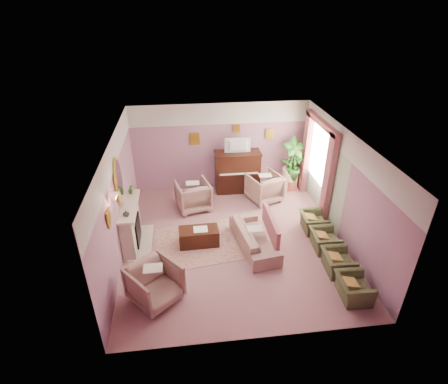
{
  "coord_description": "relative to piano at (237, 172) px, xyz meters",
  "views": [
    {
      "loc": [
        -1.14,
        -7.22,
        5.57
      ],
      "look_at": [
        -0.21,
        0.4,
        1.24
      ],
      "focal_mm": 28.0,
      "sensor_mm": 36.0,
      "label": 1
    }
  ],
  "objects": [
    {
      "name": "piano_top",
      "position": [
        0.0,
        0.0,
        0.66
      ],
      "size": [
        1.45,
        0.65,
        0.04
      ],
      "primitive_type": "cube",
      "color": "black",
      "rests_on": "piano"
    },
    {
      "name": "sconce_shade",
      "position": [
        -3.12,
        -3.53,
        1.33
      ],
      "size": [
        0.2,
        0.2,
        0.16
      ],
      "primitive_type": "cone",
      "color": "#DF786B",
      "rests_on": "wall_left"
    },
    {
      "name": "mantel_plant",
      "position": [
        -3.05,
        -1.93,
        0.64
      ],
      "size": [
        0.16,
        0.16,
        0.28
      ],
      "primitive_type": "imported",
      "color": "#25611D",
      "rests_on": "mantel_shelf"
    },
    {
      "name": "sofa_throw",
      "position": [
        0.38,
        -2.98,
        -0.05
      ],
      "size": [
        0.1,
        1.46,
        0.54
      ],
      "primitive_type": "cube",
      "color": "#964D54",
      "rests_on": "sofa"
    },
    {
      "name": "piano",
      "position": [
        0.0,
        0.0,
        0.0
      ],
      "size": [
        1.4,
        0.6,
        1.3
      ],
      "primitive_type": "cube",
      "color": "black",
      "rests_on": "floor"
    },
    {
      "name": "olive_chair_a",
      "position": [
        1.69,
        -4.92,
        -0.32
      ],
      "size": [
        0.53,
        0.76,
        0.65
      ],
      "primitive_type": "imported",
      "color": "#474D2D",
      "rests_on": "floor"
    },
    {
      "name": "curtain_left",
      "position": [
        2.12,
        -2.05,
        0.65
      ],
      "size": [
        0.16,
        0.34,
        2.6
      ],
      "primitive_type": "cube",
      "color": "#964D54",
      "rests_on": "floor"
    },
    {
      "name": "picture_rail_band",
      "position": [
        -0.5,
        0.31,
        1.82
      ],
      "size": [
        5.5,
        0.01,
        0.65
      ],
      "primitive_type": "cube",
      "color": "silver",
      "rests_on": "wall_back"
    },
    {
      "name": "floral_armchair_left",
      "position": [
        -1.46,
        -0.95,
        -0.17
      ],
      "size": [
        0.91,
        0.91,
        0.95
      ],
      "primitive_type": "imported",
      "color": "#9C7869",
      "rests_on": "floor"
    },
    {
      "name": "floral_armchair_front",
      "position": [
        -2.4,
        -4.48,
        -0.17
      ],
      "size": [
        0.91,
        0.91,
        0.95
      ],
      "primitive_type": "imported",
      "color": "#9C7869",
      "rests_on": "floor"
    },
    {
      "name": "mantel_vase",
      "position": [
        -3.05,
        -2.98,
        0.58
      ],
      "size": [
        0.16,
        0.16,
        0.16
      ],
      "primitive_type": "imported",
      "color": "silver",
      "rests_on": "mantel_shelf"
    },
    {
      "name": "television",
      "position": [
        0.0,
        -0.05,
        0.95
      ],
      "size": [
        0.8,
        0.12,
        0.48
      ],
      "primitive_type": "imported",
      "color": "black",
      "rests_on": "piano"
    },
    {
      "name": "print_left_wall",
      "position": [
        -3.21,
        -3.88,
        1.07
      ],
      "size": [
        0.03,
        0.28,
        0.36
      ],
      "primitive_type": "cube",
      "color": "gold",
      "rests_on": "wall_left"
    },
    {
      "name": "print_back_left",
      "position": [
        -1.3,
        0.28,
        1.07
      ],
      "size": [
        0.3,
        0.03,
        0.38
      ],
      "primitive_type": "cube",
      "color": "gold",
      "rests_on": "wall_back"
    },
    {
      "name": "print_back_mid",
      "position": [
        0.0,
        0.28,
        1.35
      ],
      "size": [
        0.22,
        0.03,
        0.26
      ],
      "primitive_type": "cube",
      "color": "gold",
      "rests_on": "wall_back"
    },
    {
      "name": "coffee_table",
      "position": [
        -1.4,
        -2.71,
        -0.43
      ],
      "size": [
        1.01,
        0.53,
        0.45
      ],
      "primitive_type": "cube",
      "rotation": [
        0.0,
        0.0,
        0.03
      ],
      "color": "black",
      "rests_on": "floor"
    },
    {
      "name": "side_table",
      "position": [
        1.74,
        -0.04,
        -0.3
      ],
      "size": [
        0.52,
        0.52,
        0.7
      ],
      "primitive_type": "cylinder",
      "color": "silver",
      "rests_on": "floor"
    },
    {
      "name": "area_rug",
      "position": [
        -1.25,
        -2.68,
        -0.64
      ],
      "size": [
        2.71,
        2.1,
        0.01
      ],
      "primitive_type": "cube",
      "rotation": [
        0.0,
        0.0,
        0.13
      ],
      "color": "#A27064",
      "rests_on": "floor"
    },
    {
      "name": "curtain_right",
      "position": [
        2.12,
        -0.21,
        0.65
      ],
      "size": [
        0.16,
        0.34,
        2.6
      ],
      "primitive_type": "cube",
      "color": "#964D54",
      "rests_on": "floor"
    },
    {
      "name": "hearth",
      "position": [
        -2.89,
        -2.48,
        -0.64
      ],
      "size": [
        0.55,
        1.5,
        0.02
      ],
      "primitive_type": "cube",
      "color": "beige",
      "rests_on": "floor"
    },
    {
      "name": "ceiling",
      "position": [
        -0.5,
        -2.68,
        2.15
      ],
      "size": [
        5.5,
        6.0,
        0.01
      ],
      "primitive_type": "cube",
      "color": "white",
      "rests_on": "wall_back"
    },
    {
      "name": "sofa",
      "position": [
        -0.02,
        -2.98,
        -0.26
      ],
      "size": [
        0.64,
        1.93,
        0.78
      ],
      "primitive_type": "imported",
      "color": "#9C7869",
      "rests_on": "floor"
    },
    {
      "name": "print_back_right",
      "position": [
        1.05,
        0.28,
        1.13
      ],
      "size": [
        0.26,
        0.03,
        0.34
      ],
      "primitive_type": "cube",
      "color": "gold",
      "rests_on": "wall_back"
    },
    {
      "name": "olive_chair_c",
      "position": [
        1.69,
        -3.28,
        -0.32
      ],
      "size": [
        0.53,
        0.76,
        0.65
      ],
      "primitive_type": "imported",
      "color": "#474D2D",
      "rests_on": "floor"
    },
    {
      "name": "pelmet",
      "position": [
        2.12,
        -1.13,
        1.91
      ],
      "size": [
        0.16,
        2.2,
        0.16
      ],
      "primitive_type": "cube",
      "color": "#964D54",
      "rests_on": "wall_right"
    },
    {
      "name": "mantel_shelf",
      "position": [
        -3.06,
        -2.48,
        0.47
      ],
      "size": [
        0.4,
        1.55,
        0.07
      ],
      "primitive_type": "cube",
      "color": "beige",
      "rests_on": "fireplace_surround"
    },
    {
      "name": "piano_keyshelf",
      "position": [
        -0.0,
        -0.35,
        0.07
      ],
      "size": [
        1.3,
        0.12,
        0.06
      ],
      "primitive_type": "cube",
      "color": "black",
      "rests_on": "piano"
    },
    {
      "name": "mirror_glass",
      "position": [
        -3.17,
        -2.48,
        1.15
      ],
      "size": [
        0.01,
        0.6,
        1.06
      ],
      "primitive_type": "ellipsoid",
      "color": "white",
      "rests_on": "wall_left"
    },
    {
      "name": "mirror_frame",
      "position": [
        -3.2,
        -2.48,
        1.15
      ],
      "size": [
        0.04,
        0.72,
        1.2
      ],
      "primitive_type": "ellipsoid",
      "color": "gold",
      "rests_on": "wall_left"
    },
    {
      "name": "stripe_panel",
      "position": [
        2.23,
        -1.38,
        0.42
      ],
      "size": [
        0.01,
        3.0,
        2.15
      ],
      "primitive_type": "cube",
      "color": "#9DAC90",
      "rests_on": "wall_right"
    },
    {
      "name": "wall_front",
      "position": [
        -0.5,
        -5.68,
        0.75
      ],
      "size": [
        5.5,
        0.02,
        2.8
      ],
      "primitive_type": "cube",
      "color": "slate",
      "rests_on": "floor"
    },
    {
      "name": "window_blind",
      "position": [
        2.2,
        -1.13,
        1.05
      ],
      "size": [
        0.03,
        1.4,
        1.8
      ],
      "primitive_type": "cube",
      "color": "beige",
      "rests_on": "wall_right"
    },
    {
      "name": "piano_keys",
      "position": [
        0.0,
        -0.35,
        0.11
      ],
      "size": [
        1.2,
        0.08,
        0.02
      ],
      "primitive_type": "cube",
      "color": "white",
      "rests_on": "piano"
    },
    {
      "name": "palm_plant",
      "position": [
        1.76,
        -0.17,
        0.41
      ],
      "size": [
        0.76,
        0.76,
        1.44
      ],
      "primitive_type": "imported",
      "color": "#25611D",
      "rests_on": "palm_pot"
    },
    {
      "name": "floor",
      "position": [
        -0.5,
        -2.68,
        -0.65
      ],
      "size": [
        5.5,
        6.0,
        0.01
      ],
      "primitive_type": "cube",
      "color": "#966268",
      "rests_on": "ground"
    },
    {
      "name": "side_plant_small",
      "position": [
        1.86,
        -0.14,
        0.19
      ],
      "size": [
        0.16,
        0.16,
        0.28
      ],
      "primitive_type": "imported",
      "color": "#25611D",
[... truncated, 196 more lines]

